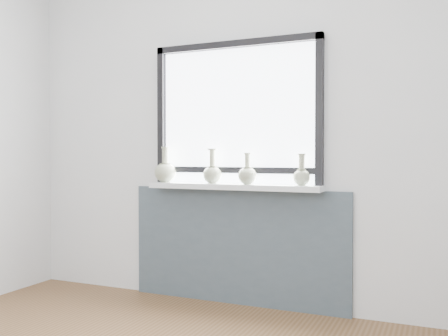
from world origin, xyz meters
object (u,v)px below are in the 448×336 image
at_px(windowsill, 233,187).
at_px(vase_a, 165,171).
at_px(vase_c, 247,174).
at_px(vase_d, 302,175).
at_px(vase_b, 212,173).

height_order(windowsill, vase_a, vase_a).
height_order(windowsill, vase_c, vase_c).
bearing_deg(vase_c, vase_d, 3.27).
bearing_deg(vase_c, windowsill, 172.29).
distance_m(windowsill, vase_d, 0.52).
bearing_deg(vase_b, vase_a, -179.15).
height_order(vase_b, vase_d, vase_b).
distance_m(vase_c, vase_d, 0.39).
bearing_deg(vase_d, windowsill, -179.31).
distance_m(vase_b, vase_c, 0.28).
distance_m(vase_a, vase_d, 1.07).
height_order(windowsill, vase_b, vase_b).
bearing_deg(vase_b, vase_c, -1.84).
height_order(vase_c, vase_d, vase_c).
bearing_deg(vase_a, windowsill, 1.34).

